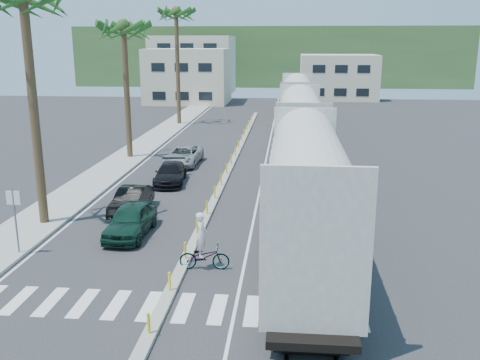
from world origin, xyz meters
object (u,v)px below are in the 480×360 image
car_second (131,200)px  cyclist (204,251)px  street_sign (15,212)px  car_lead (131,220)px

car_second → cyclist: bearing=-52.6°
street_sign → car_second: bearing=63.8°
car_lead → cyclist: size_ratio=1.83×
street_sign → car_second: street_sign is taller
car_lead → street_sign: bearing=-144.0°
car_lead → cyclist: cyclist is taller
street_sign → car_lead: 5.18m
car_lead → car_second: (-0.98, 3.47, -0.07)m
street_sign → cyclist: street_sign is taller
cyclist → car_lead: bearing=45.5°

